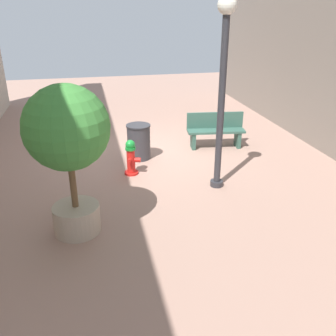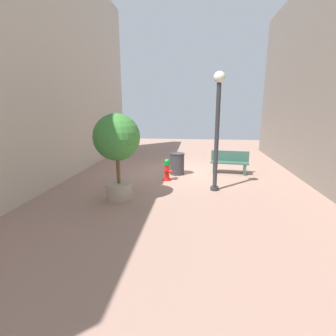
{
  "view_description": "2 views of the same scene",
  "coord_description": "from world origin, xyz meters",
  "px_view_note": "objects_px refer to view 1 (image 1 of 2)",
  "views": [
    {
      "loc": [
        1.53,
        9.26,
        3.67
      ],
      "look_at": [
        -0.06,
        2.08,
        0.41
      ],
      "focal_mm": 39.63,
      "sensor_mm": 36.0,
      "label": 1
    },
    {
      "loc": [
        -0.43,
        10.71,
        2.76
      ],
      "look_at": [
        0.48,
        2.53,
        0.78
      ],
      "focal_mm": 27.12,
      "sensor_mm": 36.0,
      "label": 2
    }
  ],
  "objects_px": {
    "bench_near": "(215,130)",
    "street_lamp": "(223,76)",
    "planter_tree": "(68,139)",
    "trash_bin": "(139,142)",
    "fire_hydrant": "(131,157)"
  },
  "relations": [
    {
      "from": "trash_bin",
      "to": "planter_tree",
      "type": "bearing_deg",
      "value": 63.54
    },
    {
      "from": "street_lamp",
      "to": "trash_bin",
      "type": "bearing_deg",
      "value": -53.99
    },
    {
      "from": "fire_hydrant",
      "to": "street_lamp",
      "type": "distance_m",
      "value": 2.82
    },
    {
      "from": "planter_tree",
      "to": "trash_bin",
      "type": "xyz_separation_m",
      "value": [
        -1.55,
        -3.12,
        -1.27
      ]
    },
    {
      "from": "bench_near",
      "to": "trash_bin",
      "type": "relative_size",
      "value": 1.8
    },
    {
      "from": "planter_tree",
      "to": "street_lamp",
      "type": "xyz_separation_m",
      "value": [
        -2.98,
        -1.16,
        0.67
      ]
    },
    {
      "from": "fire_hydrant",
      "to": "street_lamp",
      "type": "bearing_deg",
      "value": 149.3
    },
    {
      "from": "fire_hydrant",
      "to": "trash_bin",
      "type": "distance_m",
      "value": 0.98
    },
    {
      "from": "planter_tree",
      "to": "trash_bin",
      "type": "bearing_deg",
      "value": -116.46
    },
    {
      "from": "planter_tree",
      "to": "trash_bin",
      "type": "height_order",
      "value": "planter_tree"
    },
    {
      "from": "street_lamp",
      "to": "trash_bin",
      "type": "xyz_separation_m",
      "value": [
        1.43,
        -1.96,
        -1.93
      ]
    },
    {
      "from": "fire_hydrant",
      "to": "planter_tree",
      "type": "height_order",
      "value": "planter_tree"
    },
    {
      "from": "street_lamp",
      "to": "trash_bin",
      "type": "distance_m",
      "value": 3.1
    },
    {
      "from": "bench_near",
      "to": "trash_bin",
      "type": "height_order",
      "value": "bench_near"
    },
    {
      "from": "bench_near",
      "to": "street_lamp",
      "type": "height_order",
      "value": "street_lamp"
    }
  ]
}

